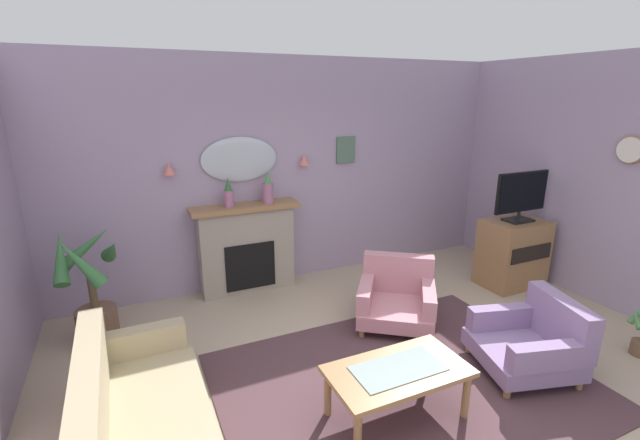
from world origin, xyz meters
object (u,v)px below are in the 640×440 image
at_px(mantel_vase_left, 268,189).
at_px(wall_sconce_left, 169,169).
at_px(floral_couch, 132,409).
at_px(armchair_in_corner, 397,296).
at_px(tv_cabinet, 512,253).
at_px(wall_mirror, 240,159).
at_px(wall_clock, 630,150).
at_px(mantel_vase_centre, 229,194).
at_px(framed_picture, 346,150).
at_px(wall_sconce_right, 304,160).
at_px(armchair_by_coffee_table, 533,340).
at_px(potted_plant_tall_palm, 92,292).
at_px(fireplace, 247,249).
at_px(coffee_table, 398,375).
at_px(tv_flatscreen, 521,195).

height_order(mantel_vase_left, wall_sconce_left, wall_sconce_left).
distance_m(wall_sconce_left, floral_couch, 2.75).
height_order(wall_sconce_left, armchair_in_corner, wall_sconce_left).
relative_size(wall_sconce_left, tv_cabinet, 0.16).
distance_m(wall_mirror, wall_clock, 4.47).
height_order(mantel_vase_centre, framed_picture, framed_picture).
height_order(mantel_vase_centre, wall_clock, wall_clock).
distance_m(mantel_vase_left, wall_sconce_right, 0.65).
xyz_separation_m(floral_couch, armchair_by_coffee_table, (3.40, -0.55, -0.01)).
xyz_separation_m(wall_sconce_left, potted_plant_tall_palm, (-0.92, -0.61, -1.11)).
height_order(wall_mirror, armchair_in_corner, wall_mirror).
distance_m(wall_sconce_left, potted_plant_tall_palm, 1.57).
relative_size(wall_clock, floral_couch, 0.18).
relative_size(mantel_vase_centre, potted_plant_tall_palm, 0.30).
xyz_separation_m(wall_sconce_right, potted_plant_tall_palm, (-2.62, -0.61, -1.11)).
bearing_deg(wall_mirror, mantel_vase_centre, -139.64).
height_order(framed_picture, armchair_by_coffee_table, framed_picture).
distance_m(mantel_vase_centre, potted_plant_tall_palm, 1.82).
xyz_separation_m(fireplace, wall_sconce_right, (0.85, 0.09, 1.09)).
height_order(wall_sconce_left, framed_picture, framed_picture).
xyz_separation_m(framed_picture, coffee_table, (-1.07, -2.93, -1.37)).
bearing_deg(floral_couch, tv_flatscreen, 10.74).
relative_size(wall_sconce_right, tv_flatscreen, 0.17).
relative_size(wall_sconce_right, armchair_in_corner, 0.12).
bearing_deg(mantel_vase_centre, armchair_by_coffee_table, -52.28).
bearing_deg(wall_sconce_right, mantel_vase_centre, -173.48).
height_order(floral_couch, armchair_in_corner, floral_couch).
bearing_deg(coffee_table, wall_mirror, 98.42).
height_order(armchair_in_corner, armchair_by_coffee_table, same).
height_order(wall_sconce_left, potted_plant_tall_palm, wall_sconce_left).
distance_m(fireplace, tv_cabinet, 3.53).
bearing_deg(tv_cabinet, armchair_by_coffee_table, -132.39).
distance_m(mantel_vase_left, floral_couch, 3.00).
distance_m(fireplace, mantel_vase_left, 0.82).
height_order(coffee_table, armchair_in_corner, armchair_in_corner).
bearing_deg(armchair_in_corner, armchair_by_coffee_table, -64.16).
relative_size(wall_mirror, framed_picture, 2.67).
xyz_separation_m(mantel_vase_left, armchair_in_corner, (1.00, -1.46, -1.03)).
bearing_deg(fireplace, potted_plant_tall_palm, -163.53).
bearing_deg(wall_sconce_left, wall_mirror, 3.37).
relative_size(fireplace, potted_plant_tall_palm, 1.10).
xyz_separation_m(mantel_vase_centre, coffee_table, (0.63, -2.75, -0.94)).
relative_size(mantel_vase_centre, wall_sconce_right, 2.61).
bearing_deg(potted_plant_tall_palm, tv_flatscreen, -9.11).
bearing_deg(mantel_vase_centre, wall_mirror, 40.36).
height_order(wall_mirror, tv_cabinet, wall_mirror).
bearing_deg(mantel_vase_centre, wall_clock, -29.02).
xyz_separation_m(wall_sconce_left, armchair_in_corner, (2.15, -1.58, -1.35)).
bearing_deg(coffee_table, wall_sconce_left, 114.09).
height_order(fireplace, armchair_by_coffee_table, fireplace).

